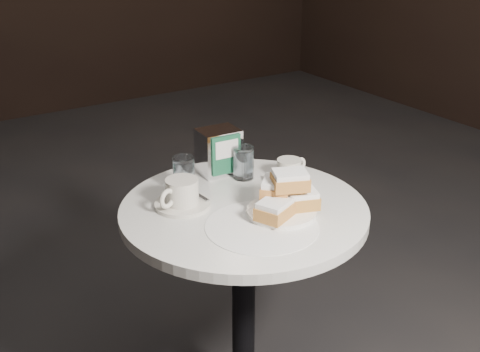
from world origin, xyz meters
name	(u,v)px	position (x,y,z in m)	size (l,w,h in m)	color
cafe_table	(244,266)	(0.00, 0.00, 0.55)	(0.70, 0.70, 0.74)	black
sugar_spill	(262,226)	(-0.03, -0.13, 0.75)	(0.30, 0.30, 0.00)	white
beignet_plate	(284,199)	(0.06, -0.10, 0.79)	(0.21, 0.21, 0.12)	white
coffee_cup_left	(182,195)	(-0.15, 0.09, 0.78)	(0.20, 0.20, 0.08)	beige
coffee_cup_right	(289,171)	(0.22, 0.07, 0.77)	(0.15, 0.15, 0.07)	silver
water_glass_left	(184,174)	(-0.09, 0.19, 0.80)	(0.07, 0.07, 0.10)	silver
water_glass_right	(243,163)	(0.11, 0.16, 0.80)	(0.07, 0.07, 0.10)	white
napkin_dispenser	(219,151)	(0.06, 0.24, 0.82)	(0.13, 0.11, 0.14)	white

